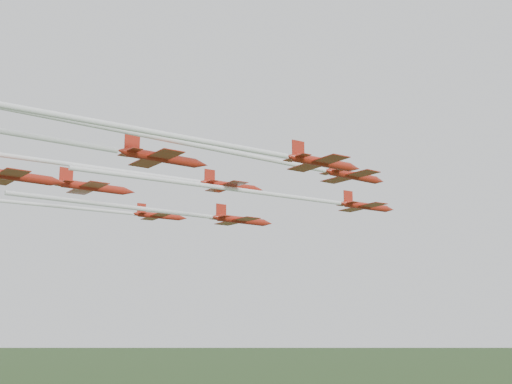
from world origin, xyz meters
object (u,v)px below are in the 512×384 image
Objects in this scene: jet_row2_right at (285,162)px; jet_lead at (303,198)px; jet_row3_left at (64,207)px; jet_row3_right at (192,139)px; jet_row4_right at (79,144)px; jet_row3_mid at (116,170)px; jet_row2_left at (197,215)px.

jet_lead is at bearing 132.16° from jet_row2_right.
jet_row3_left is (-33.45, -17.73, -0.45)m from jet_lead.
jet_lead is 19.68m from jet_row2_right.
jet_row4_right is (-11.59, -4.10, 0.47)m from jet_row3_right.
jet_row2_right is 1.14× the size of jet_row4_right.
jet_lead is 0.86× the size of jet_row3_mid.
jet_lead is 1.17× the size of jet_row4_right.
jet_lead is 40.91m from jet_row4_right.
jet_row3_mid is (21.55, -9.05, 1.09)m from jet_row3_left.
jet_row2_right is 0.84× the size of jet_row3_mid.
jet_lead is at bearing 87.81° from jet_row3_mid.
jet_row3_left is at bearing 177.11° from jet_row3_right.
jet_row3_left is at bearing 162.53° from jet_row4_right.
jet_row4_right is at bearing -33.15° from jet_row3_mid.
jet_row2_left is at bearing 150.46° from jet_row3_right.
jet_row2_right reaches higher than jet_lead.
jet_row2_left is (-16.10, -5.59, -1.80)m from jet_lead.
jet_row4_right is (-2.01, -40.85, -0.79)m from jet_lead.
jet_row3_left is 0.98× the size of jet_row3_right.
jet_lead is at bearing 125.57° from jet_row3_right.
jet_lead reaches higher than jet_row4_right.
jet_row3_right reaches higher than jet_row2_left.
jet_row2_left is 0.72× the size of jet_row3_mid.
jet_lead is 38.00m from jet_row3_right.
jet_row2_left is 0.74× the size of jet_row3_right.
jet_row2_right reaches higher than jet_row2_left.
jet_row4_right is at bearing -96.46° from jet_row2_right.
jet_lead is 1.19× the size of jet_row2_left.
jet_row3_mid is at bearing -138.61° from jet_row2_right.
jet_row3_left is at bearing 178.98° from jet_row3_mid.
jet_row2_right is at bearing -43.10° from jet_lead.
jet_row3_mid is (-11.90, -26.78, 0.64)m from jet_lead.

